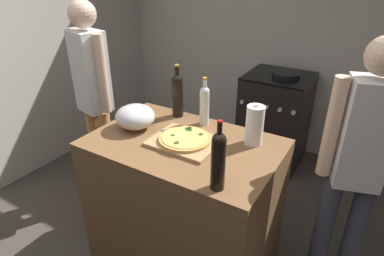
{
  "coord_description": "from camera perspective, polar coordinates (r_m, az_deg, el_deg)",
  "views": [
    {
      "loc": [
        0.98,
        -0.7,
        1.88
      ],
      "look_at": [
        0.04,
        0.84,
        0.97
      ],
      "focal_mm": 30.26,
      "sensor_mm": 36.0,
      "label": 1
    }
  ],
  "objects": [
    {
      "name": "cutting_board",
      "position": [
        1.95,
        -1.26,
        -2.41
      ],
      "size": [
        0.4,
        0.32,
        0.02
      ],
      "primitive_type": "cube",
      "color": "tan",
      "rests_on": "counter"
    },
    {
      "name": "pizza",
      "position": [
        1.94,
        -1.26,
        -1.87
      ],
      "size": [
        0.31,
        0.31,
        0.03
      ],
      "color": "tan",
      "rests_on": "cutting_board"
    },
    {
      "name": "ground_plane",
      "position": [
        2.94,
        4.26,
        -13.3
      ],
      "size": [
        4.25,
        3.24,
        0.02
      ],
      "primitive_type": "cube",
      "color": "#3F3833"
    },
    {
      "name": "kitchen_wall_rear",
      "position": [
        3.57,
        15.61,
        16.63
      ],
      "size": [
        4.25,
        0.1,
        2.6
      ],
      "primitive_type": "cube",
      "color": "#BCB7AD",
      "rests_on": "ground_plane"
    },
    {
      "name": "mixing_bowl",
      "position": [
        2.13,
        -9.98,
        1.98
      ],
      "size": [
        0.26,
        0.26,
        0.16
      ],
      "color": "#B2B2B7",
      "rests_on": "counter"
    },
    {
      "name": "person_in_stripes",
      "position": [
        2.69,
        -16.92,
        5.89
      ],
      "size": [
        0.39,
        0.25,
        1.67
      ],
      "color": "#D88C4C",
      "rests_on": "ground_plane"
    },
    {
      "name": "stove",
      "position": [
        3.41,
        14.31,
        1.57
      ],
      "size": [
        0.61,
        0.6,
        0.97
      ],
      "color": "black",
      "rests_on": "ground_plane"
    },
    {
      "name": "person_in_red",
      "position": [
        1.98,
        27.14,
        -5.32
      ],
      "size": [
        0.39,
        0.26,
        1.6
      ],
      "color": "#383D4C",
      "rests_on": "ground_plane"
    },
    {
      "name": "wine_bottle_dark",
      "position": [
        2.24,
        -2.58,
        6.07
      ],
      "size": [
        0.08,
        0.08,
        0.37
      ],
      "color": "black",
      "rests_on": "counter"
    },
    {
      "name": "wine_bottle_amber",
      "position": [
        2.13,
        2.21,
        4.31
      ],
      "size": [
        0.06,
        0.06,
        0.33
      ],
      "color": "silver",
      "rests_on": "counter"
    },
    {
      "name": "paper_towel_roll",
      "position": [
        1.93,
        10.96,
        0.48
      ],
      "size": [
        0.11,
        0.11,
        0.24
      ],
      "color": "white",
      "rests_on": "counter"
    },
    {
      "name": "counter",
      "position": [
        2.23,
        -1.37,
        -12.79
      ],
      "size": [
        1.15,
        0.75,
        0.92
      ],
      "primitive_type": "cube",
      "color": "brown",
      "rests_on": "ground_plane"
    },
    {
      "name": "wine_bottle_green",
      "position": [
        1.5,
        4.66,
        -5.47
      ],
      "size": [
        0.07,
        0.07,
        0.36
      ],
      "color": "black",
      "rests_on": "counter"
    },
    {
      "name": "kitchen_wall_left",
      "position": [
        3.54,
        -24.03,
        15.27
      ],
      "size": [
        0.1,
        3.24,
        2.6
      ],
      "primitive_type": "cube",
      "color": "#BCB7AD",
      "rests_on": "ground_plane"
    }
  ]
}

